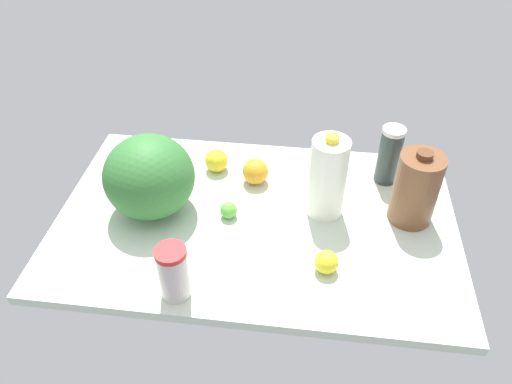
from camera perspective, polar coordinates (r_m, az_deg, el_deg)
countertop at (r=152.38cm, az=0.00°, el=-3.30°), size 120.00×76.00×3.00cm
tumbler_cup at (r=127.43cm, az=-9.42°, el=-9.04°), size 7.99×7.99×15.95cm
chocolate_milk_jug at (r=151.11cm, az=17.81°, el=0.38°), size 12.97×12.97×24.16cm
milk_jug at (r=146.39cm, az=8.18°, el=1.60°), size 10.97×10.97×27.60cm
watermelon at (r=149.29cm, az=-12.14°, el=1.63°), size 26.77×26.77×24.93cm
shaker_bottle at (r=164.51cm, az=14.98°, el=4.09°), size 7.28×7.28×19.95cm
lime_by_jug at (r=150.05cm, az=-3.15°, el=-2.08°), size 5.16×5.16×5.16cm
lemon_beside_bowl at (r=167.46cm, az=-4.55°, el=3.61°), size 7.73×7.73×7.73cm
orange_near_front at (r=161.56cm, az=-0.07°, el=2.35°), size 8.44×8.44×8.44cm
lemon_loose at (r=135.68cm, az=8.05°, el=-7.93°), size 6.48×6.48×6.48cm
lime_far_back at (r=179.23cm, az=-13.65°, el=4.89°), size 5.97×5.97×5.97cm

